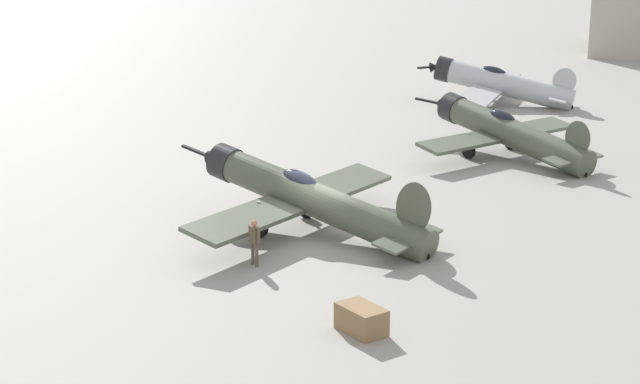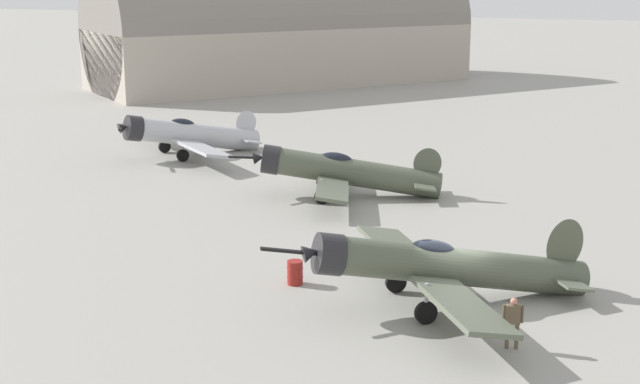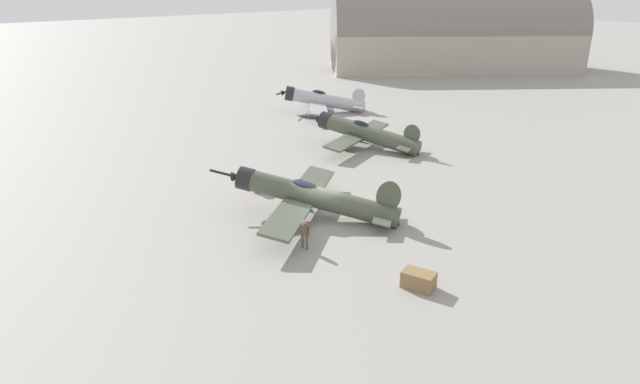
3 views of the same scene
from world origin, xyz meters
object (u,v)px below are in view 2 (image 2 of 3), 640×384
airplane_far_line (188,135)px  airplane_mid_apron (345,172)px  ground_crew_mechanic (513,318)px  fuel_drum (295,273)px  airplane_foreground (445,266)px

airplane_far_line → airplane_mid_apron: bearing=102.4°
airplane_mid_apron → ground_crew_mechanic: airplane_mid_apron is taller
airplane_far_line → fuel_drum: bearing=77.3°
ground_crew_mechanic → airplane_far_line: bearing=-145.5°
fuel_drum → airplane_mid_apron: bearing=-78.9°
airplane_foreground → airplane_far_line: (21.76, -20.38, -0.06)m
airplane_mid_apron → fuel_drum: (-2.68, 13.65, -0.90)m
airplane_foreground → ground_crew_mechanic: airplane_foreground is taller
airplane_foreground → ground_crew_mechanic: 4.27m
airplane_foreground → fuel_drum: bearing=-35.3°
airplane_foreground → airplane_mid_apron: bearing=-92.8°
airplane_foreground → airplane_far_line: size_ratio=0.96×
ground_crew_mechanic → fuel_drum: 9.38m
airplane_far_line → ground_crew_mechanic: size_ratio=6.50×
airplane_mid_apron → airplane_far_line: airplane_far_line is taller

